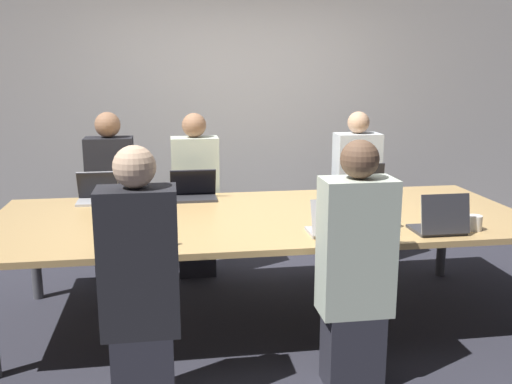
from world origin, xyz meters
TOP-DOWN VIEW (x-y plane):
  - ground_plane at (0.00, 0.00)m, footprint 24.00×24.00m
  - curtain_wall at (0.00, 1.98)m, footprint 12.00×0.06m
  - conference_table at (0.00, 0.00)m, footprint 3.77×1.56m
  - laptop_near_right at (1.05, -0.62)m, footprint 0.31×0.26m
  - cup_near_right at (1.31, -0.58)m, footprint 0.09×0.09m
  - bottle_near_right at (0.77, -0.46)m, footprint 0.07×0.07m
  - laptop_far_right at (1.02, 0.64)m, footprint 0.31×0.23m
  - person_far_right at (1.04, 1.02)m, footprint 0.40×0.24m
  - cup_far_right at (0.76, 0.59)m, footprint 0.09×0.09m
  - laptop_far_left at (-1.20, 0.60)m, footprint 0.31×0.24m
  - person_far_left at (-1.14, 1.06)m, footprint 0.40×0.24m
  - laptop_near_midright at (0.39, -0.54)m, footprint 0.34×0.24m
  - person_near_midright at (0.37, -0.99)m, footprint 0.40×0.24m
  - cup_near_midright at (0.63, -0.48)m, footprint 0.08×0.08m
  - bottle_near_midright at (0.65, -0.43)m, footprint 0.06×0.06m
  - laptop_near_left at (-0.88, -0.61)m, footprint 0.31×0.26m
  - person_near_left at (-0.81, -1.06)m, footprint 0.40×0.24m
  - laptop_far_midleft at (-0.45, 0.59)m, footprint 0.37×0.24m
  - person_far_midleft at (-0.42, 0.96)m, footprint 0.40×0.24m
  - stapler at (0.40, -0.24)m, footprint 0.09×0.16m

SIDE VIEW (x-z plane):
  - ground_plane at x=0.00m, z-range 0.00..0.00m
  - person_far_right at x=1.04m, z-range -0.02..1.39m
  - person_far_midleft at x=-0.42m, z-range -0.02..1.40m
  - person_near_midright at x=0.37m, z-range -0.02..1.41m
  - person_near_left at x=-0.81m, z-range -0.02..1.41m
  - person_far_left at x=-1.14m, z-range -0.02..1.42m
  - conference_table at x=0.00m, z-range 0.34..1.11m
  - stapler at x=0.40m, z-range 0.77..0.82m
  - cup_near_midright at x=0.63m, z-range 0.77..0.86m
  - cup_far_right at x=0.76m, z-range 0.77..0.86m
  - cup_near_right at x=1.31m, z-range 0.77..0.87m
  - laptop_near_midright at x=0.39m, z-range 0.72..0.96m
  - laptop_far_midleft at x=-0.45m, z-range 0.72..0.96m
  - laptop_far_right at x=1.02m, z-range 0.72..0.96m
  - laptop_far_left at x=-1.20m, z-range 0.72..0.96m
  - laptop_near_right at x=1.05m, z-range 0.71..0.98m
  - laptop_near_left at x=-0.88m, z-range 0.71..0.98m
  - bottle_near_right at x=0.77m, z-range 0.76..0.96m
  - bottle_near_midright at x=0.65m, z-range 0.75..0.98m
  - curtain_wall at x=0.00m, z-range 0.00..2.80m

